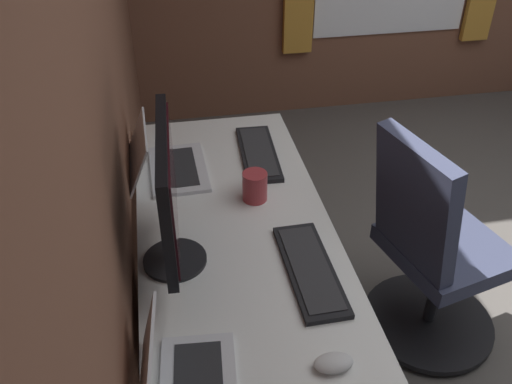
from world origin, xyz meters
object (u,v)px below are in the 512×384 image
Objects in this scene: monitor_primary at (169,194)px; laptop_left at (162,162)px; drawer_pedestal at (241,356)px; keyboard_main at (310,269)px; mouse_main at (334,363)px; keyboard_spare at (258,153)px; office_chair at (431,255)px; coffee_mug at (255,186)px; laptop_leftmost at (178,373)px.

monitor_primary reaches higher than laptop_left.
drawer_pedestal is 1.65× the size of keyboard_main.
mouse_main is (-0.48, -0.37, -0.24)m from monitor_primary.
keyboard_spare is 1.05m from mouse_main.
office_chair is at bearing -64.34° from keyboard_main.
keyboard_main is at bearing -166.55° from coffee_mug.
mouse_main is (-0.37, -0.19, 0.40)m from drawer_pedestal.
laptop_leftmost is at bearing 156.22° from coffee_mug.
monitor_primary is 0.52× the size of office_chair.
monitor_primary reaches higher than keyboard_spare.
laptop_leftmost reaches higher than coffee_mug.
drawer_pedestal is 0.45m from keyboard_main.
monitor_primary is 1.13m from office_chair.
monitor_primary reaches higher than mouse_main.
drawer_pedestal is at bearing 162.57° from coffee_mug.
monitor_primary is at bearing -178.43° from laptop_left.
coffee_mug is (0.28, -0.30, -0.21)m from monitor_primary.
laptop_left reaches higher than drawer_pedestal.
monitor_primary is at bearing -2.71° from laptop_leftmost.
laptop_left reaches higher than laptop_leftmost.
laptop_leftmost is 0.70× the size of keyboard_spare.
keyboard_spare is (1.03, -0.40, -0.04)m from laptop_leftmost.
coffee_mug is at bearing 79.36° from office_chair.
laptop_left is (0.98, -0.01, 0.00)m from laptop_leftmost.
drawer_pedestal is 1.97× the size of laptop_left.
laptop_left is at bearing 70.06° from office_chair.
laptop_left is 3.40× the size of mouse_main.
mouse_main is 0.93m from office_chair.
keyboard_spare is at bearing 2.35° from keyboard_main.
laptop_left is 1.07m from mouse_main.
drawer_pedestal is 2.31× the size of laptop_leftmost.
mouse_main is (-0.02, -0.39, -0.03)m from laptop_leftmost.
mouse_main is 0.80× the size of coffee_mug.
drawer_pedestal is 0.72× the size of office_chair.
monitor_primary is at bearing 99.02° from office_chair.
coffee_mug is (0.41, 0.10, 0.04)m from keyboard_main.
keyboard_spare is at bearing -20.96° from laptop_leftmost.
monitor_primary reaches higher than office_chair.
keyboard_spare is at bearing -81.76° from laptop_left.
drawer_pedestal is 0.60m from coffee_mug.
coffee_mug is at bearing -23.78° from laptop_leftmost.
keyboard_main is (-0.02, -0.22, 0.39)m from drawer_pedestal.
office_chair is at bearing -80.98° from monitor_primary.
mouse_main is at bearing -158.91° from laptop_left.
drawer_pedestal is at bearing 107.87° from office_chair.
keyboard_main is at bearing -177.65° from keyboard_spare.
drawer_pedestal is 0.59m from laptop_leftmost.
mouse_main is at bearing -175.14° from coffee_mug.
laptop_leftmost reaches higher than drawer_pedestal.
laptop_leftmost is 2.89× the size of mouse_main.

